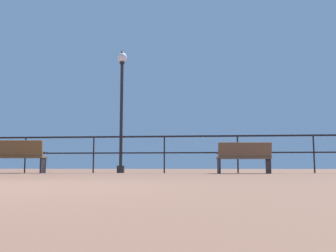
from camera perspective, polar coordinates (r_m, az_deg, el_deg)
name	(u,v)px	position (r m, az deg, el deg)	size (l,w,h in m)	color
pier_railing	(129,145)	(10.99, -6.23, -3.08)	(23.93, 0.05, 1.12)	black
bench_near_left	(13,155)	(11.45, -23.30, -4.21)	(1.83, 0.79, 0.95)	brown
bench_near_right	(244,156)	(10.14, 11.92, -4.71)	(1.49, 0.74, 0.85)	brown
lamppost_center	(122,99)	(11.38, -7.35, 4.23)	(0.30, 0.30, 3.88)	#242225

